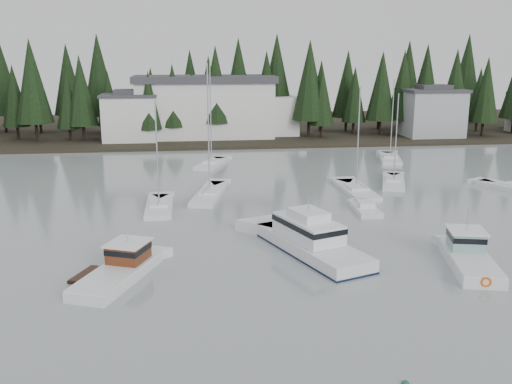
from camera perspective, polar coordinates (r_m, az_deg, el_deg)
far_shore_land at (r=119.60m, az=-2.91°, el=6.37°), size 240.00×54.00×1.00m
conifer_treeline at (r=108.73m, az=-2.49°, el=5.64°), size 200.00×22.00×20.00m
house_west at (r=101.34m, az=-12.48°, el=7.39°), size 9.54×7.42×8.75m
house_east_a at (r=109.27m, az=17.19°, el=7.67°), size 10.60×8.48×9.25m
harbor_inn at (r=104.24m, az=-4.00°, el=8.46°), size 29.50×11.50×10.90m
lobster_boat_brown at (r=41.35m, az=-13.53°, el=-7.70°), size 6.33×9.12×4.29m
cabin_cruiser_center at (r=45.30m, az=5.48°, el=-5.07°), size 7.67×12.53×5.15m
lobster_boat_teal at (r=45.26m, az=20.51°, el=-6.23°), size 4.74×8.76×4.62m
sailboat_0 at (r=65.46m, az=9.96°, el=0.05°), size 3.02×9.65×12.31m
sailboat_3 at (r=58.41m, az=-9.64°, el=-1.61°), size 2.65×8.58×11.43m
sailboat_4 at (r=62.99m, az=-4.65°, el=-0.31°), size 4.89×11.02×14.86m
sailboat_5 at (r=86.32m, az=13.24°, el=3.20°), size 4.95×9.27×12.21m
sailboat_6 at (r=70.52m, az=13.58°, el=0.85°), size 5.22×8.83×11.32m
sailboat_10 at (r=80.03m, az=-4.46°, el=2.73°), size 5.40×8.83×14.81m
runabout_1 at (r=57.70m, az=10.87°, el=-1.78°), size 2.49×5.66×1.42m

